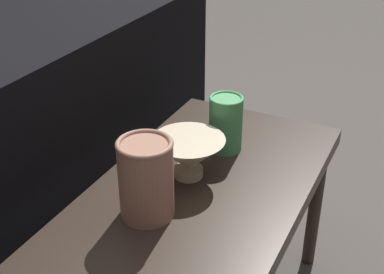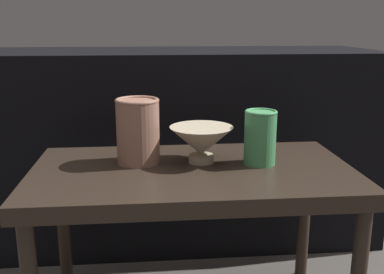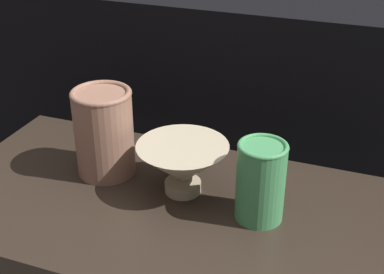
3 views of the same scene
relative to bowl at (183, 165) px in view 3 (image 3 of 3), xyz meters
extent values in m
cube|color=#2D231C|center=(-0.03, -0.04, -0.08)|extent=(0.80, 0.44, 0.04)
cylinder|color=#2D231C|center=(-0.39, 0.14, -0.29)|extent=(0.04, 0.04, 0.40)
cube|color=black|center=(-0.03, 0.52, -0.15)|extent=(1.42, 0.50, 0.69)
cylinder|color=#C1B293|center=(0.00, 0.00, -0.05)|extent=(0.07, 0.07, 0.02)
cone|color=#C1B293|center=(0.00, 0.00, 0.00)|extent=(0.16, 0.16, 0.07)
cylinder|color=#996B56|center=(-0.16, 0.01, 0.03)|extent=(0.11, 0.11, 0.16)
torus|color=#996B56|center=(-0.16, 0.01, 0.11)|extent=(0.11, 0.11, 0.01)
cylinder|color=#47995B|center=(0.15, -0.03, 0.01)|extent=(0.08, 0.08, 0.14)
torus|color=#47995B|center=(0.15, -0.03, 0.08)|extent=(0.08, 0.08, 0.01)
camera|label=1|loc=(-0.91, -0.45, 0.61)|focal=50.00mm
camera|label=2|loc=(-0.13, -1.11, 0.30)|focal=42.00mm
camera|label=3|loc=(0.30, -0.75, 0.49)|focal=50.00mm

